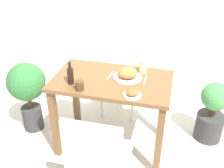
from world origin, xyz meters
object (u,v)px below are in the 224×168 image
food_plate (128,74)px  juice_glass (143,66)px  side_plate (132,93)px  drink_cup (80,85)px  chair_near (98,158)px  potted_plant_left (27,88)px  potted_plant_right (212,112)px  chair_far (122,70)px  sauce_bottle (70,75)px

food_plate → juice_glass: juice_glass is taller
food_plate → juice_glass: (0.12, 0.14, 0.02)m
side_plate → drink_cup: bearing=-178.5°
side_plate → juice_glass: bearing=87.1°
chair_near → potted_plant_left: (-0.99, 0.73, -0.00)m
food_plate → side_plate: size_ratio=1.76×
food_plate → drink_cup: food_plate is taller
potted_plant_left → chair_near: bearing=-36.7°
potted_plant_left → side_plate: bearing=-13.5°
drink_cup → chair_near: bearing=-57.4°
potted_plant_right → food_plate: bearing=-159.8°
chair_far → food_plate: bearing=-74.1°
side_plate → potted_plant_left: side_plate is taller
side_plate → sauce_bottle: (-0.55, 0.07, 0.06)m
chair_far → juice_glass: 0.66m
juice_glass → side_plate: bearing=-92.9°
potted_plant_right → sauce_bottle: bearing=-157.7°
potted_plant_left → sauce_bottle: bearing=-19.4°
drink_cup → potted_plant_right: bearing=27.3°
chair_far → food_plate: 0.72m
side_plate → potted_plant_right: size_ratio=0.23×
chair_near → food_plate: 0.81m
chair_near → sauce_bottle: bearing=-53.1°
food_plate → potted_plant_right: food_plate is taller
chair_far → side_plate: 0.99m
drink_cup → potted_plant_right: size_ratio=0.12×
drink_cup → side_plate: bearing=1.5°
food_plate → side_plate: bearing=-71.2°
side_plate → potted_plant_left: bearing=166.5°
food_plate → side_plate: food_plate is taller
potted_plant_left → potted_plant_right: potted_plant_left is taller
food_plate → sauce_bottle: (-0.45, -0.22, 0.04)m
side_plate → potted_plant_right: (0.73, 0.59, -0.46)m
food_plate → potted_plant_left: size_ratio=0.33×
food_plate → side_plate: 0.30m
drink_cup → potted_plant_left: size_ratio=0.10×
chair_near → side_plate: bearing=-108.2°
side_plate → drink_cup: 0.44m
chair_far → potted_plant_right: chair_far is taller
food_plate → potted_plant_left: bearing=-179.3°
chair_near → juice_glass: bearing=-101.1°
juice_glass → sauce_bottle: (-0.57, -0.36, 0.02)m
juice_glass → sauce_bottle: 0.67m
potted_plant_left → drink_cup: bearing=-22.2°
side_plate → drink_cup: size_ratio=1.84×
sauce_bottle → food_plate: bearing=26.0°
side_plate → chair_far: bearing=106.8°
potted_plant_left → food_plate: bearing=0.7°
chair_far → chair_near: bearing=-84.8°
chair_far → food_plate: chair_far is taller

